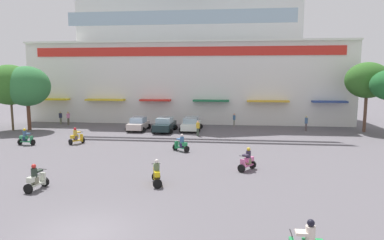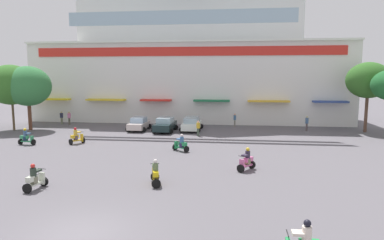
{
  "view_description": "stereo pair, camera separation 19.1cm",
  "coord_description": "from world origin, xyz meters",
  "px_view_note": "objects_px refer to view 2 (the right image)",
  "views": [
    {
      "loc": [
        5.78,
        -12.16,
        6.25
      ],
      "look_at": [
        2.38,
        17.54,
        2.24
      ],
      "focal_mm": 31.74,
      "sensor_mm": 36.0,
      "label": 1
    },
    {
      "loc": [
        5.97,
        -12.13,
        6.25
      ],
      "look_at": [
        2.38,
        17.54,
        2.24
      ],
      "focal_mm": 31.74,
      "sensor_mm": 36.0,
      "label": 2
    }
  ],
  "objects_px": {
    "plaza_tree_0": "(11,85)",
    "parked_car_0": "(139,124)",
    "scooter_rider_0": "(35,179)",
    "pedestrian_4": "(235,119)",
    "parked_car_1": "(165,125)",
    "parked_car_2": "(192,124)",
    "plaza_tree_1": "(368,80)",
    "scooter_rider_4": "(26,138)",
    "scooter_rider_8": "(77,137)",
    "scooter_rider_1": "(247,161)",
    "pedestrian_2": "(198,127)",
    "scooter_rider_6": "(155,174)",
    "pedestrian_3": "(62,117)",
    "pedestrian_0": "(307,123)",
    "pedestrian_1": "(69,117)",
    "plaza_tree_2": "(28,86)",
    "scooter_rider_9": "(181,144)"
  },
  "relations": [
    {
      "from": "parked_car_1",
      "to": "parked_car_2",
      "type": "height_order",
      "value": "parked_car_1"
    },
    {
      "from": "parked_car_1",
      "to": "scooter_rider_1",
      "type": "bearing_deg",
      "value": -59.86
    },
    {
      "from": "scooter_rider_0",
      "to": "pedestrian_1",
      "type": "bearing_deg",
      "value": 112.63
    },
    {
      "from": "plaza_tree_1",
      "to": "pedestrian_3",
      "type": "distance_m",
      "value": 36.43
    },
    {
      "from": "parked_car_2",
      "to": "pedestrian_1",
      "type": "relative_size",
      "value": 2.64
    },
    {
      "from": "parked_car_2",
      "to": "scooter_rider_4",
      "type": "xyz_separation_m",
      "value": [
        -13.76,
        -9.49,
        -0.13
      ]
    },
    {
      "from": "plaza_tree_1",
      "to": "pedestrian_4",
      "type": "distance_m",
      "value": 15.11
    },
    {
      "from": "pedestrian_0",
      "to": "pedestrian_4",
      "type": "distance_m",
      "value": 8.28
    },
    {
      "from": "plaza_tree_0",
      "to": "scooter_rider_0",
      "type": "bearing_deg",
      "value": -53.06
    },
    {
      "from": "scooter_rider_0",
      "to": "pedestrian_0",
      "type": "bearing_deg",
      "value": 49.2
    },
    {
      "from": "parked_car_1",
      "to": "scooter_rider_0",
      "type": "distance_m",
      "value": 19.85
    },
    {
      "from": "pedestrian_3",
      "to": "parked_car_0",
      "type": "bearing_deg",
      "value": -18.18
    },
    {
      "from": "pedestrian_4",
      "to": "scooter_rider_8",
      "type": "bearing_deg",
      "value": -139.87
    },
    {
      "from": "parked_car_1",
      "to": "pedestrian_3",
      "type": "bearing_deg",
      "value": 163.75
    },
    {
      "from": "pedestrian_1",
      "to": "pedestrian_4",
      "type": "bearing_deg",
      "value": 2.43
    },
    {
      "from": "plaza_tree_1",
      "to": "scooter_rider_1",
      "type": "relative_size",
      "value": 5.01
    },
    {
      "from": "plaza_tree_2",
      "to": "parked_car_2",
      "type": "height_order",
      "value": "plaza_tree_2"
    },
    {
      "from": "scooter_rider_1",
      "to": "pedestrian_3",
      "type": "relative_size",
      "value": 0.94
    },
    {
      "from": "pedestrian_3",
      "to": "plaza_tree_2",
      "type": "bearing_deg",
      "value": -103.8
    },
    {
      "from": "plaza_tree_1",
      "to": "pedestrian_3",
      "type": "height_order",
      "value": "plaza_tree_1"
    },
    {
      "from": "scooter_rider_1",
      "to": "scooter_rider_6",
      "type": "bearing_deg",
      "value": -145.82
    },
    {
      "from": "scooter_rider_1",
      "to": "scooter_rider_6",
      "type": "distance_m",
      "value": 6.39
    },
    {
      "from": "parked_car_0",
      "to": "parked_car_2",
      "type": "height_order",
      "value": "parked_car_2"
    },
    {
      "from": "pedestrian_3",
      "to": "scooter_rider_4",
      "type": "bearing_deg",
      "value": -75.31
    },
    {
      "from": "scooter_rider_1",
      "to": "pedestrian_3",
      "type": "xyz_separation_m",
      "value": [
        -22.58,
        18.5,
        0.28
      ]
    },
    {
      "from": "parked_car_1",
      "to": "pedestrian_1",
      "type": "height_order",
      "value": "pedestrian_1"
    },
    {
      "from": "scooter_rider_4",
      "to": "scooter_rider_0",
      "type": "bearing_deg",
      "value": -55.48
    },
    {
      "from": "pedestrian_4",
      "to": "pedestrian_3",
      "type": "bearing_deg",
      "value": -178.89
    },
    {
      "from": "plaza_tree_1",
      "to": "pedestrian_0",
      "type": "distance_m",
      "value": 7.8
    },
    {
      "from": "pedestrian_0",
      "to": "pedestrian_4",
      "type": "xyz_separation_m",
      "value": [
        -7.96,
        2.28,
        -0.03
      ]
    },
    {
      "from": "plaza_tree_1",
      "to": "parked_car_0",
      "type": "relative_size",
      "value": 1.97
    },
    {
      "from": "parked_car_2",
      "to": "pedestrian_0",
      "type": "height_order",
      "value": "pedestrian_0"
    },
    {
      "from": "plaza_tree_1",
      "to": "pedestrian_4",
      "type": "xyz_separation_m",
      "value": [
        -14.2,
        2.13,
        -4.71
      ]
    },
    {
      "from": "plaza_tree_2",
      "to": "scooter_rider_9",
      "type": "height_order",
      "value": "plaza_tree_2"
    },
    {
      "from": "plaza_tree_0",
      "to": "scooter_rider_9",
      "type": "bearing_deg",
      "value": -22.24
    },
    {
      "from": "scooter_rider_0",
      "to": "pedestrian_2",
      "type": "bearing_deg",
      "value": 67.54
    },
    {
      "from": "scooter_rider_0",
      "to": "pedestrian_4",
      "type": "height_order",
      "value": "pedestrian_4"
    },
    {
      "from": "scooter_rider_6",
      "to": "pedestrian_0",
      "type": "distance_m",
      "value": 23.81
    },
    {
      "from": "plaza_tree_2",
      "to": "scooter_rider_4",
      "type": "distance_m",
      "value": 9.95
    },
    {
      "from": "scooter_rider_0",
      "to": "scooter_rider_4",
      "type": "relative_size",
      "value": 0.98
    },
    {
      "from": "scooter_rider_0",
      "to": "pedestrian_3",
      "type": "height_order",
      "value": "pedestrian_3"
    },
    {
      "from": "plaza_tree_0",
      "to": "parked_car_0",
      "type": "xyz_separation_m",
      "value": [
        14.16,
        1.48,
        -4.37
      ]
    },
    {
      "from": "pedestrian_0",
      "to": "pedestrian_4",
      "type": "height_order",
      "value": "pedestrian_0"
    },
    {
      "from": "scooter_rider_1",
      "to": "scooter_rider_8",
      "type": "xyz_separation_m",
      "value": [
        -15.01,
        6.86,
        0.01
      ]
    },
    {
      "from": "parked_car_1",
      "to": "scooter_rider_8",
      "type": "distance_m",
      "value": 10.03
    },
    {
      "from": "scooter_rider_8",
      "to": "scooter_rider_9",
      "type": "distance_m",
      "value": 10.05
    },
    {
      "from": "pedestrian_1",
      "to": "pedestrian_0",
      "type": "bearing_deg",
      "value": -2.82
    },
    {
      "from": "scooter_rider_1",
      "to": "plaza_tree_0",
      "type": "bearing_deg",
      "value": 152.42
    },
    {
      "from": "scooter_rider_4",
      "to": "plaza_tree_1",
      "type": "bearing_deg",
      "value": 18.39
    },
    {
      "from": "scooter_rider_1",
      "to": "pedestrian_2",
      "type": "relative_size",
      "value": 0.96
    }
  ]
}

